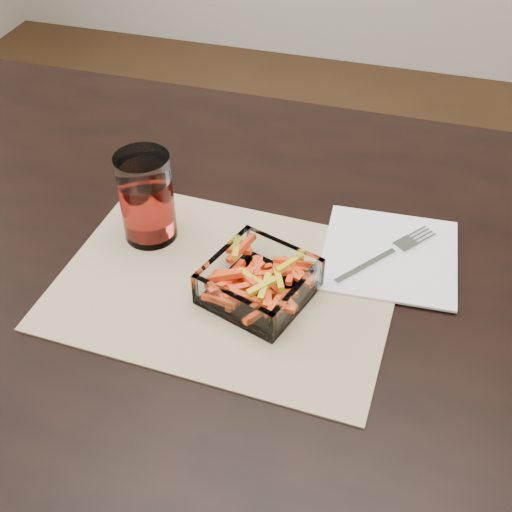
# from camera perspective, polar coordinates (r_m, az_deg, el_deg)

# --- Properties ---
(dining_table) EXTENTS (1.60, 0.90, 0.75)m
(dining_table) POSITION_cam_1_polar(r_m,az_deg,el_deg) (0.98, 2.59, -4.04)
(dining_table) COLOR black
(dining_table) RESTS_ON ground
(placemat) EXTENTS (0.46, 0.35, 0.00)m
(placemat) POSITION_cam_1_polar(r_m,az_deg,el_deg) (0.88, -2.67, -2.47)
(placemat) COLOR tan
(placemat) RESTS_ON dining_table
(glass_bowl) EXTENTS (0.16, 0.16, 0.05)m
(glass_bowl) POSITION_cam_1_polar(r_m,az_deg,el_deg) (0.85, 0.26, -2.47)
(glass_bowl) COLOR white
(glass_bowl) RESTS_ON placemat
(tumbler) EXTENTS (0.08, 0.08, 0.14)m
(tumbler) POSITION_cam_1_polar(r_m,az_deg,el_deg) (0.93, -9.67, 4.90)
(tumbler) COLOR white
(tumbler) RESTS_ON placemat
(napkin) EXTENTS (0.20, 0.20, 0.00)m
(napkin) POSITION_cam_1_polar(r_m,az_deg,el_deg) (0.93, 11.79, 0.12)
(napkin) COLOR white
(napkin) RESTS_ON placemat
(fork) EXTENTS (0.13, 0.16, 0.00)m
(fork) POSITION_cam_1_polar(r_m,az_deg,el_deg) (0.93, 11.71, 0.24)
(fork) COLOR silver
(fork) RESTS_ON napkin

